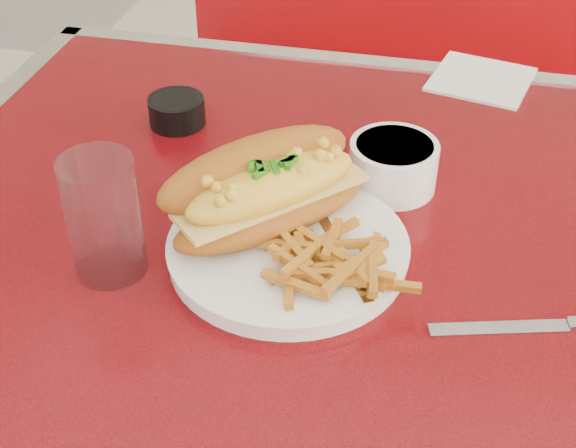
% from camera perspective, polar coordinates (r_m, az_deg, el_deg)
% --- Properties ---
extents(diner_table, '(1.23, 0.83, 0.77)m').
position_cam_1_polar(diner_table, '(0.92, 10.77, -9.90)').
color(diner_table, red).
rests_on(diner_table, ground).
extents(booth_bench_far, '(1.20, 0.51, 0.90)m').
position_cam_1_polar(booth_bench_far, '(1.75, 11.55, 2.28)').
color(booth_bench_far, maroon).
rests_on(booth_bench_far, ground).
extents(dinner_plate, '(0.24, 0.24, 0.02)m').
position_cam_1_polar(dinner_plate, '(0.78, -0.00, -1.78)').
color(dinner_plate, white).
rests_on(dinner_plate, diner_table).
extents(mac_hoagie, '(0.22, 0.23, 0.10)m').
position_cam_1_polar(mac_hoagie, '(0.78, -1.58, 2.56)').
color(mac_hoagie, '#AD601C').
rests_on(mac_hoagie, dinner_plate).
extents(fries_pile, '(0.13, 0.12, 0.03)m').
position_cam_1_polar(fries_pile, '(0.74, 3.19, -2.54)').
color(fries_pile, orange).
rests_on(fries_pile, dinner_plate).
extents(fork, '(0.09, 0.15, 0.00)m').
position_cam_1_polar(fork, '(0.77, 3.57, -1.63)').
color(fork, '#BCBCC0').
rests_on(fork, dinner_plate).
extents(gravy_ramekin, '(0.12, 0.12, 0.05)m').
position_cam_1_polar(gravy_ramekin, '(0.87, 7.48, 4.25)').
color(gravy_ramekin, white).
rests_on(gravy_ramekin, diner_table).
extents(sauce_cup_left, '(0.08, 0.08, 0.03)m').
position_cam_1_polar(sauce_cup_left, '(1.00, -7.92, 8.05)').
color(sauce_cup_left, black).
rests_on(sauce_cup_left, diner_table).
extents(water_tumbler, '(0.09, 0.09, 0.12)m').
position_cam_1_polar(water_tumbler, '(0.75, -12.97, 0.46)').
color(water_tumbler, '#A3BED2').
rests_on(water_tumbler, diner_table).
extents(knife, '(0.19, 0.07, 0.01)m').
position_cam_1_polar(knife, '(0.75, 18.65, -6.85)').
color(knife, '#BCBCC0').
rests_on(knife, diner_table).
extents(paper_napkin, '(0.15, 0.15, 0.00)m').
position_cam_1_polar(paper_napkin, '(1.12, 13.57, 9.97)').
color(paper_napkin, white).
rests_on(paper_napkin, diner_table).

